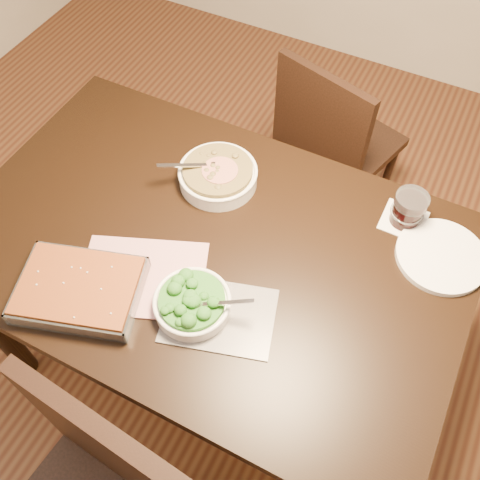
% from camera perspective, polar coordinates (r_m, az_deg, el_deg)
% --- Properties ---
extents(ground, '(4.00, 4.00, 0.00)m').
position_cam_1_polar(ground, '(2.12, -2.45, -12.00)').
color(ground, '#452213').
rests_on(ground, ground).
extents(table, '(1.40, 0.90, 0.75)m').
position_cam_1_polar(table, '(1.54, -3.31, -2.51)').
color(table, black).
rests_on(table, ground).
extents(magazine_a, '(0.39, 0.34, 0.01)m').
position_cam_1_polar(magazine_a, '(1.42, -10.36, -3.90)').
color(magazine_a, '#A62F4B').
rests_on(magazine_a, table).
extents(magazine_b, '(0.32, 0.27, 0.00)m').
position_cam_1_polar(magazine_b, '(1.35, -2.23, -8.05)').
color(magazine_b, '#282930').
rests_on(magazine_b, table).
extents(coaster, '(0.12, 0.12, 0.00)m').
position_cam_1_polar(coaster, '(1.58, 17.05, 2.01)').
color(coaster, white).
rests_on(coaster, table).
extents(stew_bowl, '(0.23, 0.23, 0.09)m').
position_cam_1_polar(stew_bowl, '(1.58, -2.37, 6.97)').
color(stew_bowl, white).
rests_on(stew_bowl, table).
extents(broccoli_bowl, '(0.22, 0.20, 0.08)m').
position_cam_1_polar(broccoli_bowl, '(1.34, -5.10, -6.72)').
color(broccoli_bowl, white).
rests_on(broccoli_bowl, table).
extents(baking_dish, '(0.36, 0.31, 0.06)m').
position_cam_1_polar(baking_dish, '(1.41, -16.73, -5.10)').
color(baking_dish, silver).
rests_on(baking_dish, table).
extents(wine_tumbler, '(0.09, 0.09, 0.10)m').
position_cam_1_polar(wine_tumbler, '(1.53, 17.54, 3.24)').
color(wine_tumbler, black).
rests_on(wine_tumbler, coaster).
extents(dinner_plate, '(0.24, 0.24, 0.02)m').
position_cam_1_polar(dinner_plate, '(1.53, 20.66, -1.63)').
color(dinner_plate, white).
rests_on(dinner_plate, table).
extents(chair_far, '(0.49, 0.49, 0.84)m').
position_cam_1_polar(chair_far, '(2.14, 9.71, 10.35)').
color(chair_far, black).
rests_on(chair_far, ground).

